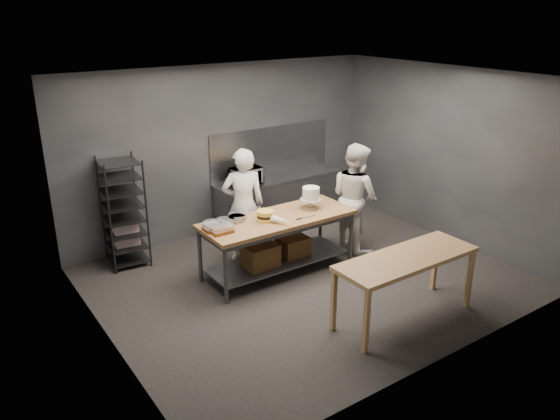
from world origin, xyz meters
The scene contains 16 objects.
ground centered at (0.00, 0.00, 0.00)m, with size 6.00×6.00×0.00m, color black.
back_wall centered at (0.00, 2.50, 1.50)m, with size 6.00×0.04×3.00m, color #4C4F54.
work_table centered at (-0.26, 0.45, 0.57)m, with size 2.40×0.90×0.92m.
near_counter centered at (0.38, -1.59, 0.81)m, with size 2.00×0.70×0.90m.
back_counter centered at (1.00, 2.18, 0.45)m, with size 2.60×0.60×0.90m.
splashback_panel centered at (1.00, 2.48, 1.35)m, with size 2.60×0.02×0.90m, color slate.
speed_rack centered at (-2.04, 2.10, 0.86)m, with size 0.66×0.70×1.75m.
chef_behind centered at (-0.41, 1.16, 0.93)m, with size 0.68×0.45×1.87m, color silver.
chef_right centered at (1.35, 0.49, 0.92)m, with size 0.89×0.69×1.83m, color white.
microwave centered at (0.26, 2.18, 1.05)m, with size 0.54×0.37×0.30m, color black.
frosted_cake_stand centered at (0.40, 0.47, 1.14)m, with size 0.34×0.34×0.35m.
layer_cake centered at (-0.47, 0.43, 1.00)m, with size 0.25×0.25×0.16m.
cake_pans centered at (-0.97, 0.68, 0.96)m, with size 0.74×0.36×0.07m.
piping_bag centered at (-0.36, 0.18, 0.98)m, with size 0.12×0.12×0.38m, color white.
offset_spatula centered at (0.06, 0.20, 0.93)m, with size 0.36×0.02×0.02m.
pastry_clamshells centered at (-1.24, 0.47, 0.98)m, with size 0.35×0.36×0.11m.
Camera 1 is at (-4.54, -5.88, 3.91)m, focal length 35.00 mm.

